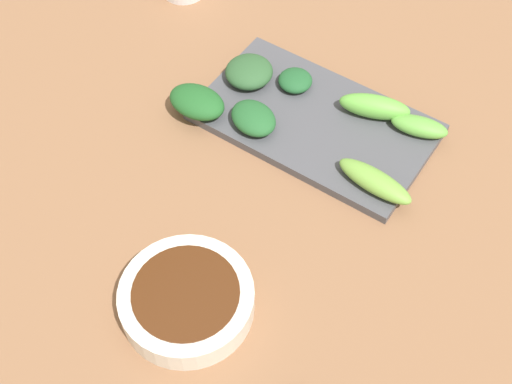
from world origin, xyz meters
name	(u,v)px	position (x,y,z in m)	size (l,w,h in m)	color
tabletop	(258,199)	(0.00, 0.00, 0.01)	(2.10, 2.10, 0.02)	brown
sauce_bowl	(187,299)	(-0.16, -0.02, 0.04)	(0.14, 0.14, 0.03)	silver
serving_plate	(313,121)	(0.13, 0.00, 0.03)	(0.17, 0.29, 0.01)	#494A50
broccoli_stalk_0	(419,126)	(0.18, -0.12, 0.04)	(0.03, 0.07, 0.02)	#61A740
broccoli_leafy_1	(249,72)	(0.14, 0.11, 0.05)	(0.06, 0.06, 0.03)	#2D552E
broccoli_stalk_2	(375,181)	(0.08, -0.11, 0.04)	(0.03, 0.10, 0.02)	#71A540
broccoli_leafy_3	(295,80)	(0.16, 0.05, 0.04)	(0.04, 0.04, 0.02)	#20562B
broccoli_leafy_4	(253,118)	(0.08, 0.06, 0.04)	(0.05, 0.06, 0.02)	#235B2C
broccoli_stalk_5	(374,107)	(0.18, -0.06, 0.05)	(0.03, 0.09, 0.03)	#63B041
broccoli_leafy_6	(197,102)	(0.06, 0.13, 0.05)	(0.05, 0.08, 0.03)	#215A26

